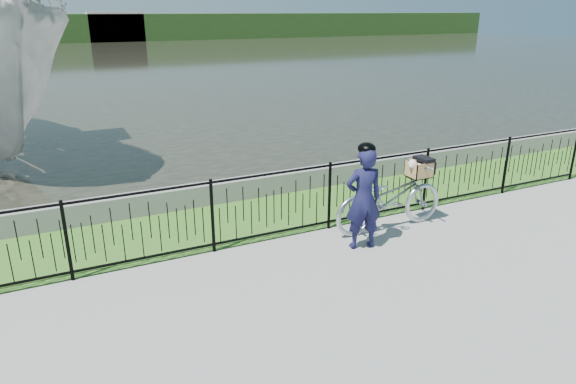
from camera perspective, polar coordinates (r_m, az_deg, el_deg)
ground at (r=6.96m, az=4.01°, el=-10.24°), size 120.00×120.00×0.00m
grass_strip at (r=9.07m, az=-4.15°, el=-2.83°), size 60.00×2.00×0.01m
water at (r=38.48m, az=-21.81°, el=13.11°), size 120.00×120.00×0.00m
quay_wall at (r=9.88m, az=-6.35°, el=0.22°), size 60.00×0.30×0.40m
fence at (r=8.00m, az=-1.57°, el=-1.52°), size 14.00×0.06×1.15m
far_treeline at (r=65.31m, az=-24.22°, el=16.27°), size 120.00×6.00×3.00m
far_building_right at (r=64.37m, az=-18.63°, el=17.00°), size 6.00×3.00×3.20m
bicycle_rig at (r=8.59m, az=11.29°, el=-0.60°), size 2.04×0.71×1.17m
cyclist at (r=7.74m, az=8.39°, el=-0.57°), size 0.64×0.48×1.64m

